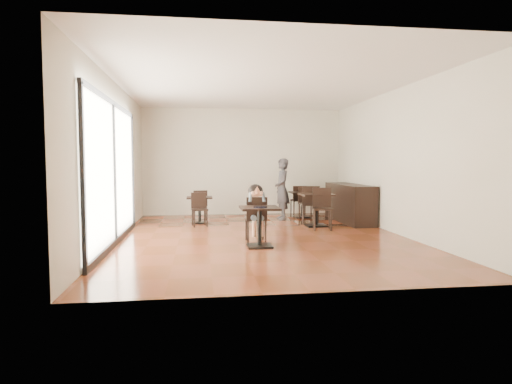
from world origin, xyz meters
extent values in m
cube|color=brown|center=(0.00, 0.00, 0.00)|extent=(6.00, 8.00, 0.01)
cube|color=white|center=(0.00, 0.00, 3.20)|extent=(6.00, 8.00, 0.01)
cube|color=beige|center=(0.00, 4.00, 1.60)|extent=(6.00, 0.01, 3.20)
cube|color=beige|center=(0.00, -4.00, 1.60)|extent=(6.00, 0.01, 3.20)
cube|color=beige|center=(-3.00, 0.00, 1.60)|extent=(0.01, 8.00, 3.20)
cube|color=beige|center=(3.00, 0.00, 1.60)|extent=(0.01, 8.00, 3.20)
cube|color=white|center=(-2.97, -0.50, 1.40)|extent=(0.04, 4.50, 2.60)
cylinder|color=black|center=(-0.22, -1.21, 0.76)|extent=(0.26, 0.26, 0.02)
imported|color=#3D3D42|center=(0.95, 2.67, 0.85)|extent=(0.43, 0.63, 1.69)
cube|color=black|center=(2.65, 2.00, 0.50)|extent=(0.60, 2.40, 1.00)
camera|label=1|loc=(-1.34, -8.96, 1.59)|focal=30.00mm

